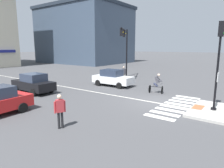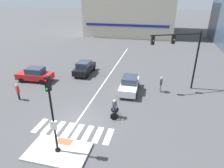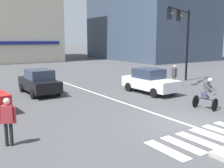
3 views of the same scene
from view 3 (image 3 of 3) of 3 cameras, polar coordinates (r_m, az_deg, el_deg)
name	(u,v)px [view 3 (image 3 of 3)]	position (r m, az deg, el deg)	size (l,w,h in m)	color
ground_plane	(190,124)	(11.79, 16.62, -8.41)	(300.00, 300.00, 0.00)	#474749
crosswalk_stripe_a	(166,150)	(9.00, 11.78, -13.92)	(0.44, 1.80, 0.01)	silver
crosswalk_stripe_b	(183,145)	(9.54, 15.21, -12.68)	(0.44, 1.80, 0.01)	silver
crosswalk_stripe_c	(198,140)	(10.11, 18.23, -11.53)	(0.44, 1.80, 0.01)	silver
crosswalk_stripe_d	(211,136)	(10.71, 20.90, -10.48)	(0.44, 1.80, 0.01)	silver
crosswalk_stripe_e	(224,132)	(11.33, 23.27, -9.53)	(0.44, 1.80, 0.01)	silver
lane_centre_line	(81,88)	(19.47, -6.71, -0.97)	(0.14, 28.00, 0.01)	silver
traffic_light_mast	(182,31)	(22.29, 15.10, 11.11)	(4.78, 2.40, 6.08)	black
building_corner_left	(150,22)	(50.31, 8.29, 13.33)	(16.07, 21.05, 13.71)	#3D4C60
car_white_eastbound_mid	(150,81)	(17.87, 8.21, 0.67)	(1.94, 4.15, 1.64)	white
car_black_westbound_far	(39,82)	(17.97, -15.62, 0.46)	(1.85, 4.10, 1.64)	black
cyclist	(207,93)	(14.26, 20.01, -1.86)	(0.84, 1.19, 1.68)	black
pedestrian_at_curb_left	(8,118)	(9.49, -21.82, -6.91)	(0.51, 0.35, 1.67)	black
pedestrian_waiting_far_side	(174,74)	(20.55, 13.46, 2.15)	(0.23, 0.55, 1.67)	#6B6051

